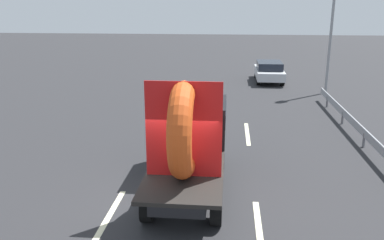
{
  "coord_description": "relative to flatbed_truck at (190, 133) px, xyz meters",
  "views": [
    {
      "loc": [
        1.48,
        -10.08,
        5.26
      ],
      "look_at": [
        0.39,
        1.49,
        1.86
      ],
      "focal_mm": 37.71,
      "sensor_mm": 36.0,
      "label": 1
    }
  ],
  "objects": [
    {
      "name": "ground_plane",
      "position": [
        -0.39,
        -1.0,
        -1.61
      ],
      "size": [
        120.0,
        120.0,
        0.0
      ],
      "primitive_type": "plane",
      "color": "#28282B"
    },
    {
      "name": "flatbed_truck",
      "position": [
        0.0,
        0.0,
        0.0
      ],
      "size": [
        2.02,
        5.43,
        3.46
      ],
      "color": "black",
      "rests_on": "ground_plane"
    },
    {
      "name": "distant_sedan",
      "position": [
        3.78,
        16.76,
        -0.88
      ],
      "size": [
        1.81,
        4.22,
        1.38
      ],
      "color": "black",
      "rests_on": "ground_plane"
    },
    {
      "name": "traffic_light",
      "position": [
        6.87,
        13.32,
        2.7
      ],
      "size": [
        0.42,
        0.36,
        6.73
      ],
      "color": "gray",
      "rests_on": "ground_plane"
    },
    {
      "name": "guardrail",
      "position": [
        6.19,
        5.32,
        -1.09
      ],
      "size": [
        0.1,
        12.2,
        0.71
      ],
      "color": "gray",
      "rests_on": "ground_plane"
    },
    {
      "name": "lane_dash_left_near",
      "position": [
        -1.89,
        -2.05,
        -1.61
      ],
      "size": [
        0.16,
        2.68,
        0.01
      ],
      "primitive_type": "cube",
      "rotation": [
        0.0,
        0.0,
        1.57
      ],
      "color": "beige",
      "rests_on": "ground_plane"
    },
    {
      "name": "lane_dash_left_far",
      "position": [
        -1.89,
        5.74,
        -1.61
      ],
      "size": [
        0.16,
        2.1,
        0.01
      ],
      "primitive_type": "cube",
      "rotation": [
        0.0,
        0.0,
        1.57
      ],
      "color": "beige",
      "rests_on": "ground_plane"
    },
    {
      "name": "lane_dash_right_near",
      "position": [
        1.89,
        -2.24,
        -1.61
      ],
      "size": [
        0.16,
        2.48,
        0.01
      ],
      "primitive_type": "cube",
      "rotation": [
        0.0,
        0.0,
        1.57
      ],
      "color": "beige",
      "rests_on": "ground_plane"
    },
    {
      "name": "lane_dash_right_far",
      "position": [
        1.89,
        5.02,
        -1.61
      ],
      "size": [
        0.16,
        2.96,
        0.01
      ],
      "primitive_type": "cube",
      "rotation": [
        0.0,
        0.0,
        1.57
      ],
      "color": "beige",
      "rests_on": "ground_plane"
    }
  ]
}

